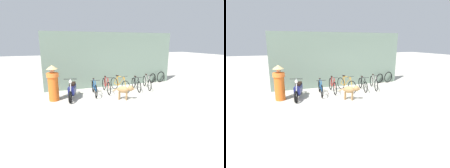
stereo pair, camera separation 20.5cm
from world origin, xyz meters
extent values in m
plane|color=#B7B2A5|center=(0.00, 0.00, 0.00)|extent=(60.00, 60.00, 0.00)
cube|color=slate|center=(0.00, 3.03, 1.59)|extent=(7.99, 0.20, 3.19)
torus|color=black|center=(-1.63, 1.04, 0.32)|extent=(0.13, 0.65, 0.64)
torus|color=black|center=(-1.50, 2.07, 0.32)|extent=(0.13, 0.65, 0.64)
cylinder|color=#1959A5|center=(-1.58, 1.44, 0.53)|extent=(0.09, 0.51, 0.53)
cylinder|color=#1959A5|center=(-1.54, 1.74, 0.51)|extent=(0.04, 0.13, 0.49)
cylinder|color=#1959A5|center=(-1.57, 1.49, 0.77)|extent=(0.10, 0.60, 0.06)
cylinder|color=#1959A5|center=(-1.53, 1.88, 0.30)|extent=(0.07, 0.39, 0.08)
cylinder|color=#1959A5|center=(-1.52, 1.93, 0.54)|extent=(0.06, 0.31, 0.45)
cylinder|color=#1959A5|center=(-1.62, 1.12, 0.56)|extent=(0.05, 0.18, 0.48)
cube|color=black|center=(-1.54, 1.79, 0.79)|extent=(0.09, 0.19, 0.05)
cylinder|color=black|center=(-1.61, 1.20, 0.83)|extent=(0.46, 0.08, 0.02)
torus|color=black|center=(-0.87, 1.30, 0.34)|extent=(0.09, 0.67, 0.67)
torus|color=black|center=(-0.81, 2.29, 0.34)|extent=(0.09, 0.67, 0.67)
cylinder|color=red|center=(-0.85, 1.68, 0.55)|extent=(0.06, 0.49, 0.56)
cylinder|color=red|center=(-0.83, 1.97, 0.54)|extent=(0.04, 0.13, 0.51)
cylinder|color=red|center=(-0.85, 1.73, 0.81)|extent=(0.06, 0.57, 0.06)
cylinder|color=red|center=(-0.82, 2.10, 0.31)|extent=(0.05, 0.38, 0.08)
cylinder|color=red|center=(-0.82, 2.15, 0.56)|extent=(0.05, 0.30, 0.47)
cylinder|color=red|center=(-0.87, 1.37, 0.58)|extent=(0.04, 0.18, 0.50)
cube|color=black|center=(-0.83, 2.02, 0.82)|extent=(0.08, 0.18, 0.05)
cylinder|color=black|center=(-0.86, 1.45, 0.86)|extent=(0.46, 0.05, 0.02)
torus|color=black|center=(0.06, 1.25, 0.34)|extent=(0.21, 0.66, 0.67)
torus|color=black|center=(-0.21, 2.24, 0.34)|extent=(0.21, 0.66, 0.67)
cylinder|color=orange|center=(-0.04, 1.63, 0.56)|extent=(0.16, 0.50, 0.56)
cylinder|color=orange|center=(-0.12, 1.92, 0.54)|extent=(0.06, 0.13, 0.51)
cylinder|color=orange|center=(-0.05, 1.68, 0.81)|extent=(0.18, 0.58, 0.06)
cylinder|color=orange|center=(-0.16, 2.05, 0.31)|extent=(0.13, 0.38, 0.08)
cylinder|color=orange|center=(-0.17, 2.10, 0.56)|extent=(0.11, 0.30, 0.47)
cylinder|color=orange|center=(0.04, 1.32, 0.58)|extent=(0.07, 0.18, 0.50)
cube|color=black|center=(-0.13, 1.97, 0.82)|extent=(0.11, 0.19, 0.05)
cylinder|color=black|center=(0.02, 1.40, 0.86)|extent=(0.45, 0.14, 0.02)
torus|color=black|center=(0.79, 1.14, 0.30)|extent=(0.15, 0.61, 0.61)
torus|color=black|center=(0.95, 2.08, 0.30)|extent=(0.15, 0.61, 0.61)
cylinder|color=black|center=(0.85, 1.50, 0.50)|extent=(0.11, 0.47, 0.51)
cylinder|color=black|center=(0.89, 1.77, 0.49)|extent=(0.05, 0.13, 0.46)
cylinder|color=black|center=(0.86, 1.55, 0.73)|extent=(0.12, 0.55, 0.06)
cylinder|color=black|center=(0.92, 1.90, 0.28)|extent=(0.09, 0.36, 0.07)
cylinder|color=black|center=(0.92, 1.95, 0.51)|extent=(0.08, 0.29, 0.43)
cylinder|color=black|center=(0.80, 1.21, 0.52)|extent=(0.06, 0.17, 0.45)
cube|color=black|center=(0.90, 1.82, 0.75)|extent=(0.10, 0.19, 0.05)
cylinder|color=black|center=(0.81, 1.28, 0.79)|extent=(0.46, 0.10, 0.02)
torus|color=black|center=(1.48, 1.20, 0.32)|extent=(0.22, 0.63, 0.64)
torus|color=black|center=(1.78, 2.24, 0.32)|extent=(0.22, 0.63, 0.64)
cylinder|color=beige|center=(1.60, 1.60, 0.53)|extent=(0.17, 0.52, 0.53)
cylinder|color=beige|center=(1.68, 1.90, 0.51)|extent=(0.06, 0.14, 0.49)
cylinder|color=beige|center=(1.61, 1.65, 0.77)|extent=(0.20, 0.61, 0.06)
cylinder|color=beige|center=(1.72, 2.04, 0.30)|extent=(0.14, 0.40, 0.08)
cylinder|color=beige|center=(1.74, 2.10, 0.54)|extent=(0.12, 0.32, 0.45)
cylinder|color=beige|center=(1.50, 1.28, 0.55)|extent=(0.08, 0.19, 0.47)
cube|color=black|center=(1.70, 1.95, 0.78)|extent=(0.12, 0.19, 0.05)
cylinder|color=black|center=(1.52, 1.35, 0.82)|extent=(0.45, 0.15, 0.02)
torus|color=black|center=(-2.89, 0.74, 0.27)|extent=(0.25, 0.54, 0.54)
torus|color=black|center=(-2.50, 2.07, 0.27)|extent=(0.25, 0.54, 0.54)
cube|color=navy|center=(-2.69, 1.41, 0.44)|extent=(0.52, 0.96, 0.37)
cube|color=black|center=(-2.65, 1.57, 0.67)|extent=(0.39, 0.63, 0.10)
cylinder|color=silver|center=(-2.81, 0.99, 0.73)|extent=(0.09, 0.16, 0.59)
cylinder|color=silver|center=(-2.86, 0.84, 0.35)|extent=(0.10, 0.23, 0.20)
cylinder|color=black|center=(-2.80, 1.04, 1.02)|extent=(0.56, 0.19, 0.03)
sphere|color=silver|center=(-2.81, 1.01, 0.90)|extent=(0.17, 0.17, 0.14)
ellipsoid|color=#997247|center=(-0.51, 0.36, 0.48)|extent=(0.63, 0.57, 0.31)
cylinder|color=#997247|center=(-0.32, 0.33, 0.18)|extent=(0.10, 0.10, 0.37)
cylinder|color=#997247|center=(-0.42, 0.19, 0.18)|extent=(0.10, 0.10, 0.37)
cylinder|color=#997247|center=(-0.60, 0.53, 0.18)|extent=(0.10, 0.10, 0.37)
cylinder|color=#997247|center=(-0.70, 0.38, 0.18)|extent=(0.10, 0.10, 0.37)
sphere|color=#997247|center=(-0.22, 0.16, 0.57)|extent=(0.37, 0.37, 0.27)
ellipsoid|color=#997247|center=(-0.13, 0.09, 0.55)|extent=(0.18, 0.17, 0.10)
cylinder|color=#997247|center=(-0.81, 0.57, 0.45)|extent=(0.23, 0.18, 0.17)
cylinder|color=orange|center=(-3.54, 1.37, 0.64)|extent=(0.62, 0.62, 1.29)
cylinder|color=orange|center=(-3.54, 1.37, 1.20)|extent=(0.73, 0.73, 0.18)
sphere|color=tan|center=(-3.54, 1.37, 1.41)|extent=(0.28, 0.28, 0.20)
cone|color=tan|center=(-3.54, 1.37, 1.56)|extent=(0.68, 0.68, 0.17)
torus|color=black|center=(2.71, 2.79, 0.31)|extent=(0.62, 0.22, 0.63)
torus|color=black|center=(3.35, 2.78, 0.36)|extent=(0.71, 0.21, 0.72)
camera|label=1|loc=(-3.77, -6.78, 2.67)|focal=28.00mm
camera|label=2|loc=(-3.58, -6.85, 2.67)|focal=28.00mm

